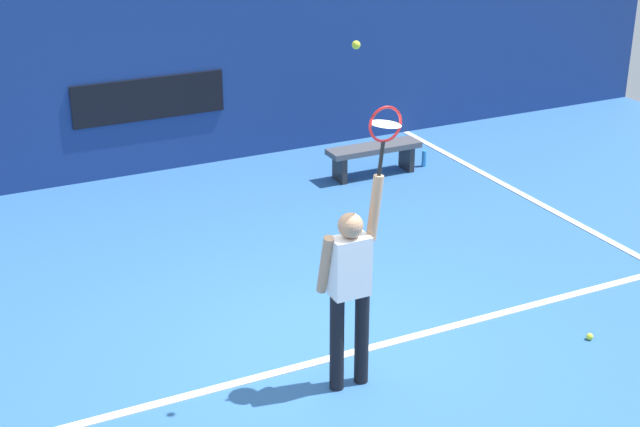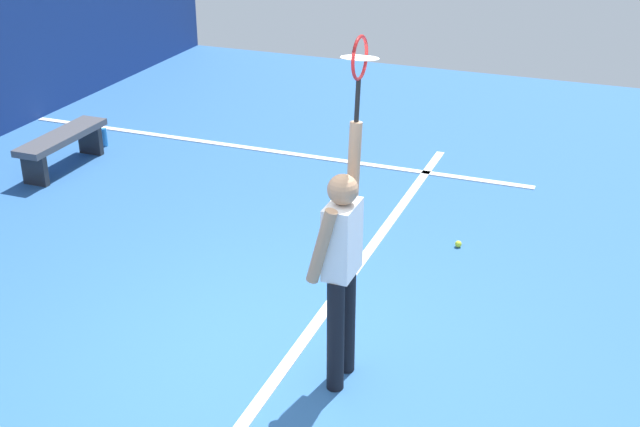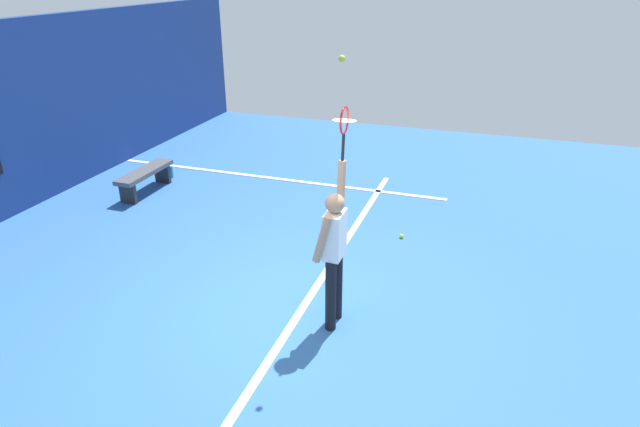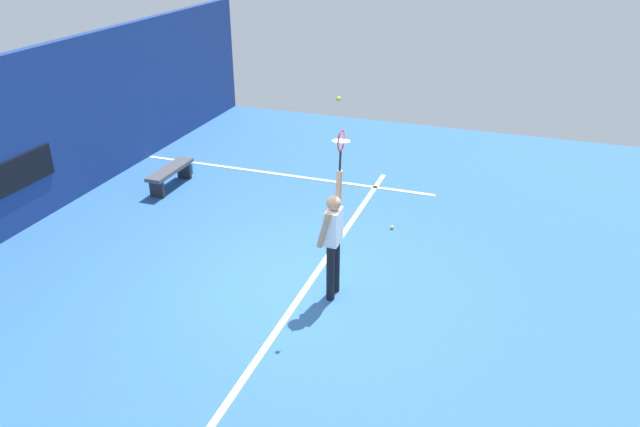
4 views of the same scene
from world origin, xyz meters
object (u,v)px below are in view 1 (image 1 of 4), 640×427
(tennis_ball, at_px, (356,45))
(water_bottle, at_px, (424,158))
(tennis_player, at_px, (350,285))
(spare_ball, at_px, (590,336))
(tennis_racket, at_px, (385,128))
(court_bench, at_px, (374,153))

(tennis_ball, distance_m, water_bottle, 6.70)
(tennis_player, height_order, tennis_ball, tennis_ball)
(tennis_player, distance_m, water_bottle, 6.01)
(tennis_player, bearing_deg, water_bottle, 51.35)
(water_bottle, height_order, spare_ball, water_bottle)
(tennis_racket, bearing_deg, tennis_player, 179.21)
(water_bottle, bearing_deg, tennis_racket, -126.24)
(water_bottle, distance_m, spare_ball, 5.14)
(court_bench, height_order, spare_ball, court_bench)
(tennis_racket, relative_size, water_bottle, 2.57)
(tennis_ball, relative_size, court_bench, 0.05)
(tennis_racket, bearing_deg, court_bench, 61.23)
(tennis_player, distance_m, court_bench, 5.49)
(court_bench, bearing_deg, tennis_racket, -118.77)
(tennis_racket, distance_m, tennis_ball, 0.80)
(tennis_ball, bearing_deg, court_bench, 58.66)
(spare_ball, bearing_deg, water_bottle, 76.46)
(tennis_player, distance_m, tennis_ball, 2.12)
(tennis_player, xyz_separation_m, tennis_ball, (-0.00, -0.06, 2.12))
(tennis_ball, bearing_deg, tennis_racket, 9.86)
(tennis_ball, bearing_deg, water_bottle, 51.67)
(tennis_player, bearing_deg, court_bench, 58.38)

